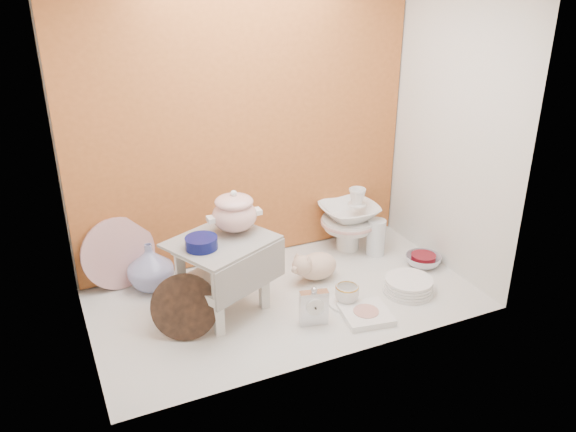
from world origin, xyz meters
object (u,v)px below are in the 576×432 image
at_px(plush_pig, 317,266).
at_px(gold_rim_teacup, 347,294).
at_px(dinner_plate_stack, 409,285).
at_px(floral_platter, 119,253).
at_px(porcelain_tower, 349,219).
at_px(soup_tureen, 234,211).
at_px(step_stool, 223,276).
at_px(mantel_clock, 314,306).
at_px(crystal_bowl, 423,261).
at_px(blue_white_vase, 150,266).

bearing_deg(plush_pig, gold_rim_teacup, -75.76).
bearing_deg(dinner_plate_stack, floral_platter, 152.87).
height_order(plush_pig, dinner_plate_stack, plush_pig).
xyz_separation_m(gold_rim_teacup, porcelain_tower, (0.29, 0.50, 0.12)).
bearing_deg(soup_tureen, step_stool, -147.14).
xyz_separation_m(step_stool, floral_platter, (-0.39, 0.42, -0.00)).
relative_size(gold_rim_teacup, dinner_plate_stack, 0.46).
bearing_deg(porcelain_tower, floral_platter, 174.76).
relative_size(mantel_clock, crystal_bowl, 0.99).
height_order(step_stool, dinner_plate_stack, step_stool).
bearing_deg(mantel_clock, crystal_bowl, 30.46).
xyz_separation_m(step_stool, dinner_plate_stack, (0.87, -0.22, -0.14)).
bearing_deg(gold_rim_teacup, dinner_plate_stack, -5.29).
bearing_deg(soup_tureen, crystal_bowl, -4.72).
bearing_deg(blue_white_vase, porcelain_tower, -1.72).
bearing_deg(crystal_bowl, step_stool, 178.51).
bearing_deg(plush_pig, floral_platter, 169.35).
bearing_deg(dinner_plate_stack, crystal_bowl, 40.02).
relative_size(plush_pig, porcelain_tower, 0.73).
relative_size(blue_white_vase, dinner_plate_stack, 0.96).
relative_size(floral_platter, plush_pig, 1.40).
height_order(soup_tureen, dinner_plate_stack, soup_tureen).
height_order(blue_white_vase, gold_rim_teacup, blue_white_vase).
bearing_deg(dinner_plate_stack, plush_pig, 139.43).
bearing_deg(crystal_bowl, gold_rim_teacup, -163.86).
height_order(soup_tureen, mantel_clock, soup_tureen).
bearing_deg(plush_pig, crystal_bowl, -0.21).
relative_size(step_stool, porcelain_tower, 1.19).
distance_m(step_stool, plush_pig, 0.54).
relative_size(blue_white_vase, gold_rim_teacup, 2.08).
bearing_deg(porcelain_tower, step_stool, -159.45).
relative_size(soup_tureen, porcelain_tower, 0.68).
relative_size(step_stool, gold_rim_teacup, 3.72).
bearing_deg(mantel_clock, gold_rim_teacup, 33.10).
bearing_deg(mantel_clock, step_stool, 154.14).
height_order(gold_rim_teacup, dinner_plate_stack, gold_rim_teacup).
xyz_separation_m(floral_platter, crystal_bowl, (1.48, -0.45, -0.15)).
bearing_deg(gold_rim_teacup, mantel_clock, -160.19).
bearing_deg(step_stool, mantel_clock, -64.15).
distance_m(step_stool, blue_white_vase, 0.43).
height_order(blue_white_vase, plush_pig, blue_white_vase).
bearing_deg(dinner_plate_stack, blue_white_vase, 153.36).
bearing_deg(step_stool, porcelain_tower, -4.45).
bearing_deg(gold_rim_teacup, blue_white_vase, 146.17).
xyz_separation_m(plush_pig, crystal_bowl, (0.57, -0.11, -0.05)).
xyz_separation_m(dinner_plate_stack, crystal_bowl, (0.23, 0.19, -0.01)).
relative_size(floral_platter, dinner_plate_stack, 1.47).
xyz_separation_m(step_stool, gold_rim_teacup, (0.54, -0.19, -0.13)).
height_order(mantel_clock, gold_rim_teacup, mantel_clock).
relative_size(soup_tureen, gold_rim_teacup, 2.13).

